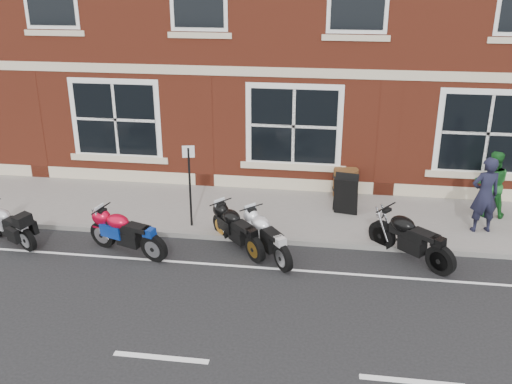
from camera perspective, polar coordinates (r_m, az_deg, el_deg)
ground at (r=12.23m, az=-5.31°, el=-7.61°), size 80.00×80.00×0.00m
sidewalk at (r=14.83m, az=-2.67°, el=-1.83°), size 30.00×3.00×0.12m
kerb at (r=13.43m, az=-3.93°, el=-4.48°), size 30.00×0.16×0.12m
moto_touring_silver at (r=14.24m, az=-23.47°, el=-2.85°), size 1.68×0.96×1.21m
moto_sport_red at (r=12.89m, az=-12.81°, el=-3.82°), size 2.00×0.84×0.93m
moto_sport_black at (r=12.78m, az=-1.83°, el=-3.56°), size 1.44×1.57×0.90m
moto_sport_silver at (r=12.45m, az=1.14°, el=-4.27°), size 1.28×1.70×0.90m
moto_naked_black at (r=12.71m, az=15.17°, el=-4.27°), size 1.71×1.60×0.99m
pedestrian_left at (r=14.22m, az=21.91°, el=-0.26°), size 0.75×0.58×1.83m
pedestrian_right at (r=15.22m, az=22.49°, el=0.76°), size 0.87×0.71×1.68m
a_board_sign at (r=14.50m, az=8.96°, el=-0.27°), size 0.66×0.50×0.99m
barrel_planter at (r=15.64m, az=8.94°, el=0.94°), size 0.70×0.70×0.77m
parking_sign at (r=13.47m, az=-6.65°, el=1.17°), size 0.28×0.08×2.01m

